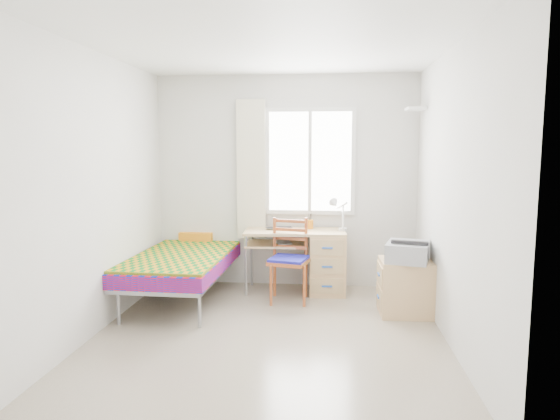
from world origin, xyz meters
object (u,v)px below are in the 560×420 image
at_px(printer, 408,251).
at_px(desk, 321,259).
at_px(bed, 188,258).
at_px(cabinet, 405,287).
at_px(chair, 290,255).

bearing_deg(printer, desk, 154.55).
height_order(bed, desk, bed).
xyz_separation_m(desk, cabinet, (0.88, -0.70, -0.12)).
height_order(desk, cabinet, desk).
bearing_deg(chair, cabinet, -3.37).
bearing_deg(printer, cabinet, 120.68).
bearing_deg(bed, chair, -1.61).
distance_m(desk, printer, 1.19).
relative_size(desk, printer, 2.19).
relative_size(bed, printer, 3.89).
height_order(desk, printer, printer).
bearing_deg(cabinet, desk, 139.61).
bearing_deg(desk, chair, -137.38).
bearing_deg(desk, bed, -172.13).
height_order(bed, chair, chair).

